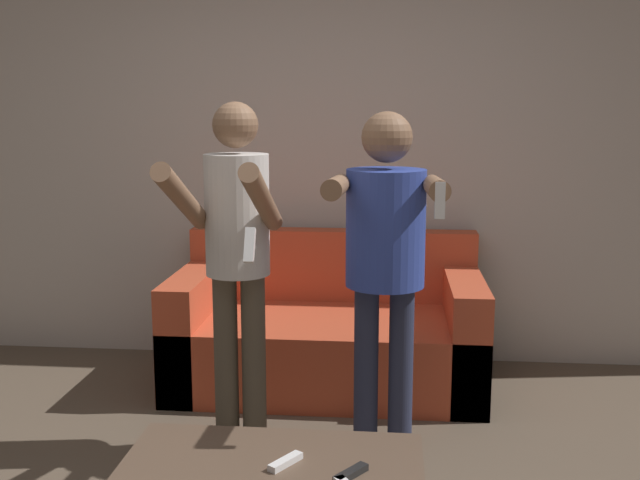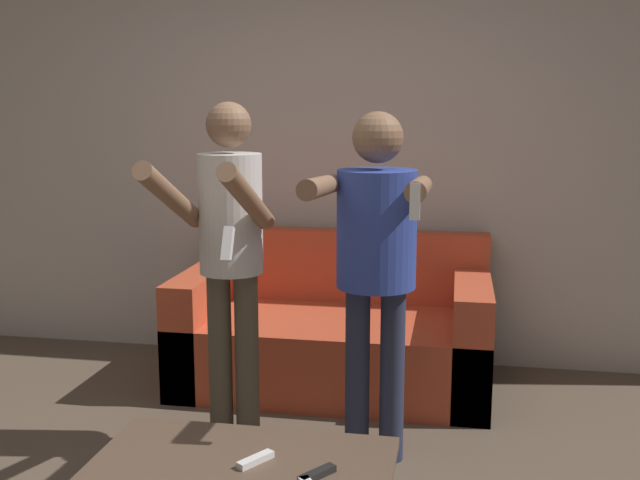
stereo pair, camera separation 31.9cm
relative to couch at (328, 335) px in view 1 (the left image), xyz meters
name	(u,v)px [view 1 (the left image)]	position (x,y,z in m)	size (l,w,h in m)	color
wall_back	(311,144)	(-0.15, 0.49, 1.07)	(6.40, 0.06, 2.70)	beige
couch	(328,335)	(0.00, 0.00, 0.00)	(1.73, 0.92, 0.84)	#C64C2D
person_standing_left	(236,243)	(-0.33, -0.93, 0.70)	(0.41, 0.75, 1.60)	brown
person_standing_right	(385,245)	(0.33, -0.92, 0.70)	(0.47, 0.76, 1.56)	#282D47
coffee_table	(272,469)	(-0.05, -1.68, 0.03)	(1.07, 0.55, 0.34)	brown
remote_mid	(351,473)	(0.23, -1.77, 0.07)	(0.12, 0.14, 0.02)	black
remote_far	(286,462)	(0.00, -1.71, 0.07)	(0.11, 0.15, 0.02)	white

